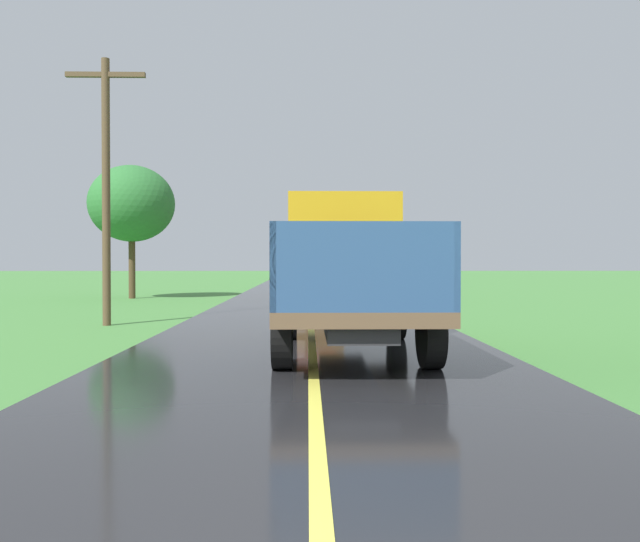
{
  "coord_description": "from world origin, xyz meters",
  "views": [
    {
      "loc": [
        -0.08,
        -2.1,
        1.6
      ],
      "look_at": [
        0.17,
        10.45,
        1.4
      ],
      "focal_mm": 34.84,
      "sensor_mm": 36.0,
      "label": 1
    }
  ],
  "objects": [
    {
      "name": "banana_truck_near",
      "position": [
        0.62,
        9.06,
        1.47
      ],
      "size": [
        2.38,
        5.82,
        2.8
      ],
      "color": "#2D2D30",
      "rests_on": "road_surface"
    },
    {
      "name": "banana_truck_far",
      "position": [
        0.13,
        24.75,
        1.47
      ],
      "size": [
        2.38,
        5.81,
        2.8
      ],
      "color": "#2D2D30",
      "rests_on": "road_surface"
    },
    {
      "name": "utility_pole_roadside",
      "position": [
        -5.07,
        13.39,
        3.58
      ],
      "size": [
        1.96,
        0.2,
        6.61
      ],
      "color": "brown",
      "rests_on": "ground"
    },
    {
      "name": "roadside_tree_near_left",
      "position": [
        -7.61,
        24.63,
        4.05
      ],
      "size": [
        3.63,
        3.63,
        5.7
      ],
      "color": "#4C3823",
      "rests_on": "ground"
    }
  ]
}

